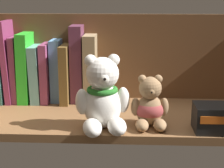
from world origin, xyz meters
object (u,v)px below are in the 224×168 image
at_px(book_2, 18,68).
at_px(teddy_bear_larger, 103,98).
at_px(book_4, 38,72).
at_px(book_5, 48,72).
at_px(book_9, 91,68).
at_px(book_8, 78,63).
at_px(teddy_bear_smaller, 150,106).
at_px(book_1, 11,60).
at_px(book_6, 57,70).
at_px(small_product_box, 214,118).
at_px(book_3, 27,66).
at_px(book_7, 67,72).
at_px(book_0, 2,70).

distance_m(book_2, teddy_bear_larger, 0.35).
height_order(book_4, book_5, book_5).
height_order(book_4, book_9, book_9).
bearing_deg(book_8, teddy_bear_smaller, -45.90).
distance_m(book_1, teddy_bear_larger, 0.37).
distance_m(book_6, small_product_box, 0.47).
bearing_deg(book_4, small_product_box, -26.55).
height_order(book_8, small_product_box, book_8).
distance_m(book_3, book_8, 0.15).
bearing_deg(teddy_bear_smaller, book_7, 138.39).
height_order(book_4, book_7, book_7).
bearing_deg(book_2, teddy_bear_larger, -40.62).
height_order(book_0, teddy_bear_larger, teddy_bear_larger).
bearing_deg(book_3, book_8, 0.00).
bearing_deg(book_2, book_0, 180.00).
xyz_separation_m(book_6, book_9, (0.10, 0.00, 0.01)).
relative_size(book_0, book_8, 0.78).
distance_m(book_2, book_9, 0.21).
height_order(teddy_bear_larger, small_product_box, teddy_bear_larger).
distance_m(book_8, small_product_box, 0.42).
height_order(book_1, book_8, book_1).
distance_m(book_1, book_7, 0.17).
bearing_deg(book_0, book_2, 0.00).
distance_m(book_7, teddy_bear_larger, 0.26).
xyz_separation_m(book_6, book_7, (0.03, 0.00, -0.01)).
bearing_deg(book_4, book_0, 180.00).
bearing_deg(book_6, book_7, 0.00).
distance_m(book_5, small_product_box, 0.50).
xyz_separation_m(book_4, book_8, (0.12, 0.00, 0.03)).
bearing_deg(book_5, book_9, 0.00).
bearing_deg(book_4, book_1, 180.00).
bearing_deg(book_7, book_9, 0.00).
bearing_deg(book_5, book_8, 0.00).
height_order(book_6, teddy_bear_smaller, book_6).
relative_size(book_3, book_9, 1.02).
relative_size(book_0, book_9, 0.89).
bearing_deg(book_9, teddy_bear_larger, -77.23).
height_order(book_1, book_9, book_1).
bearing_deg(book_4, book_9, 0.00).
height_order(book_2, small_product_box, book_2).
height_order(book_5, teddy_bear_smaller, book_5).
xyz_separation_m(book_2, book_4, (0.06, 0.00, -0.01)).
bearing_deg(small_product_box, book_6, 150.42).
distance_m(book_0, teddy_bear_larger, 0.39).
height_order(book_3, teddy_bear_smaller, book_3).
bearing_deg(small_product_box, teddy_bear_larger, 179.21).
relative_size(book_0, book_2, 0.91).
height_order(book_3, book_6, book_3).
bearing_deg(book_7, book_4, 180.00).
bearing_deg(book_1, teddy_bear_larger, -38.54).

